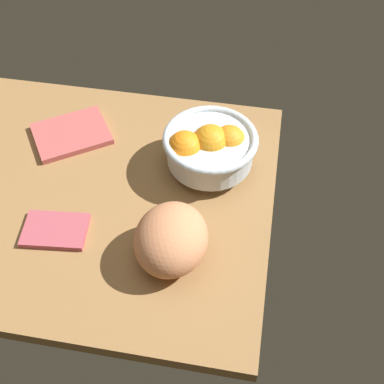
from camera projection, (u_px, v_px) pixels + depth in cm
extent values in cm
cube|color=olive|center=(95.00, 196.00, 104.94)|extent=(72.77, 63.53, 3.00)
cylinder|color=silver|center=(210.00, 163.00, 107.28)|extent=(9.29, 9.29, 2.42)
cylinder|color=silver|center=(210.00, 149.00, 104.07)|extent=(17.78, 17.78, 5.90)
torus|color=silver|center=(210.00, 139.00, 101.79)|extent=(19.38, 19.38, 1.60)
sphere|color=orange|center=(229.00, 141.00, 103.37)|extent=(6.82, 6.82, 6.82)
sphere|color=orange|center=(185.00, 149.00, 101.88)|extent=(7.47, 7.47, 7.47)
sphere|color=orange|center=(210.00, 143.00, 102.78)|extent=(7.82, 7.82, 7.82)
sphere|color=orange|center=(210.00, 144.00, 102.90)|extent=(6.98, 6.98, 6.98)
ellipsoid|color=tan|center=(171.00, 239.00, 89.96)|extent=(14.29, 16.10, 10.64)
cube|color=#AB4854|center=(55.00, 230.00, 96.98)|extent=(12.84, 9.38, 1.16)
cube|color=#B24F4D|center=(71.00, 134.00, 113.63)|extent=(20.20, 19.20, 1.33)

